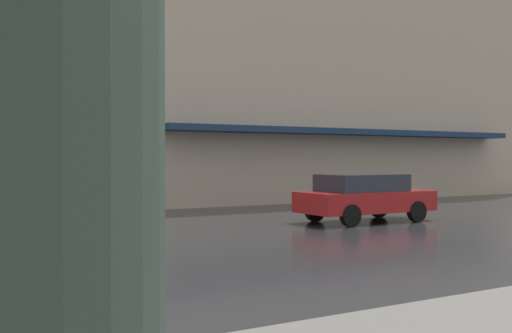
% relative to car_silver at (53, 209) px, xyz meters
% --- Properties ---
extents(haussmann_block_corner, '(18.35, 25.48, 21.86)m').
position_rel_car_silver_xyz_m(haussmann_block_corner, '(15.57, -14.07, 9.94)').
color(haussmann_block_corner, tan).
rests_on(haussmann_block_corner, ground_plane).
extents(car_silver, '(1.85, 4.10, 1.41)m').
position_rel_car_silver_xyz_m(car_silver, '(0.00, 0.00, 0.00)').
color(car_silver, '#B7B7BC').
rests_on(car_silver, ground_plane).
extents(car_red, '(1.85, 4.10, 1.41)m').
position_rel_car_silver_xyz_m(car_red, '(0.00, -8.95, 0.00)').
color(car_red, maroon).
rests_on(car_red, ground_plane).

